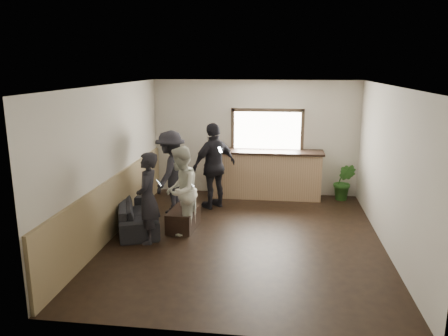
# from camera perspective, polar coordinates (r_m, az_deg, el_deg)

# --- Properties ---
(ground) EXTENTS (5.00, 6.00, 0.01)m
(ground) POSITION_cam_1_polar(r_m,az_deg,el_deg) (8.24, 2.62, -9.13)
(ground) COLOR black
(room_shell) EXTENTS (5.01, 6.01, 2.80)m
(room_shell) POSITION_cam_1_polar(r_m,az_deg,el_deg) (7.89, -2.60, 1.03)
(room_shell) COLOR silver
(room_shell) RESTS_ON ground
(bar_counter) EXTENTS (2.70, 0.68, 2.13)m
(bar_counter) POSITION_cam_1_polar(r_m,az_deg,el_deg) (10.60, 5.50, -0.41)
(bar_counter) COLOR #A17B57
(bar_counter) RESTS_ON ground
(sofa) EXTENTS (1.33, 1.99, 0.54)m
(sofa) POSITION_cam_1_polar(r_m,az_deg,el_deg) (8.87, -11.22, -5.86)
(sofa) COLOR black
(sofa) RESTS_ON ground
(coffee_table) EXTENTS (0.54, 0.90, 0.39)m
(coffee_table) POSITION_cam_1_polar(r_m,az_deg,el_deg) (8.68, -5.32, -6.62)
(coffee_table) COLOR black
(coffee_table) RESTS_ON ground
(cup_a) EXTENTS (0.19, 0.19, 0.11)m
(cup_a) POSITION_cam_1_polar(r_m,az_deg,el_deg) (8.79, -5.30, -4.68)
(cup_a) COLOR silver
(cup_a) RESTS_ON coffee_table
(cup_b) EXTENTS (0.12, 0.12, 0.08)m
(cup_b) POSITION_cam_1_polar(r_m,az_deg,el_deg) (8.50, -4.82, -5.37)
(cup_b) COLOR silver
(cup_b) RESTS_ON coffee_table
(potted_plant) EXTENTS (0.59, 0.53, 0.90)m
(potted_plant) POSITION_cam_1_polar(r_m,az_deg,el_deg) (10.71, 15.41, -1.76)
(potted_plant) COLOR #2D6623
(potted_plant) RESTS_ON ground
(person_a) EXTENTS (0.50, 0.64, 1.66)m
(person_a) POSITION_cam_1_polar(r_m,az_deg,el_deg) (7.92, -9.92, -3.88)
(person_a) COLOR black
(person_a) RESTS_ON ground
(person_b) EXTENTS (0.68, 0.85, 1.68)m
(person_b) POSITION_cam_1_polar(r_m,az_deg,el_deg) (8.25, -5.67, -2.97)
(person_b) COLOR beige
(person_b) RESTS_ON ground
(person_c) EXTENTS (0.84, 1.25, 1.79)m
(person_c) POSITION_cam_1_polar(r_m,az_deg,el_deg) (9.47, -6.95, -0.52)
(person_c) COLOR black
(person_c) RESTS_ON ground
(person_d) EXTENTS (1.13, 1.12, 1.92)m
(person_d) POSITION_cam_1_polar(r_m,az_deg,el_deg) (9.69, -1.28, 0.28)
(person_d) COLOR black
(person_d) RESTS_ON ground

